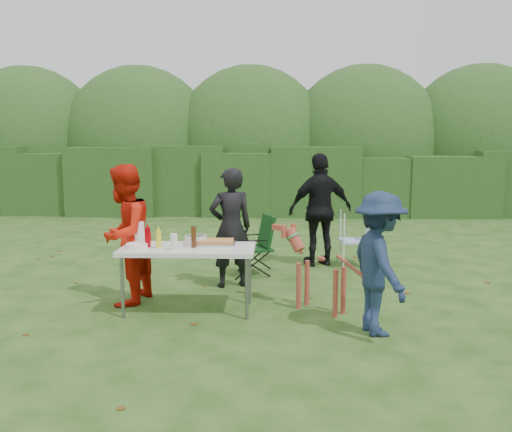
{
  "coord_description": "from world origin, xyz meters",
  "views": [
    {
      "loc": [
        0.74,
        -5.9,
        1.97
      ],
      "look_at": [
        0.49,
        0.72,
        1.0
      ],
      "focal_mm": 38.0,
      "sensor_mm": 36.0,
      "label": 1
    }
  ],
  "objects_px": {
    "folding_table": "(188,252)",
    "person_red_jacket": "(125,235)",
    "person_black_puffy": "(320,210)",
    "dog": "(321,271)",
    "person_cook": "(231,228)",
    "camping_chair": "(253,245)",
    "lawn_chair": "(356,238)",
    "ketchup_bottle": "(148,238)",
    "mustard_bottle": "(159,239)",
    "paper_towel_roll": "(139,233)",
    "child": "(379,264)",
    "beer_bottle": "(194,237)"
  },
  "relations": [
    {
      "from": "folding_table",
      "to": "dog",
      "type": "height_order",
      "value": "dog"
    },
    {
      "from": "folding_table",
      "to": "dog",
      "type": "xyz_separation_m",
      "value": [
        1.5,
        0.04,
        -0.22
      ]
    },
    {
      "from": "camping_chair",
      "to": "lawn_chair",
      "type": "bearing_deg",
      "value": 178.97
    },
    {
      "from": "lawn_chair",
      "to": "ketchup_bottle",
      "type": "distance_m",
      "value": 3.53
    },
    {
      "from": "folding_table",
      "to": "dog",
      "type": "bearing_deg",
      "value": 1.65
    },
    {
      "from": "folding_table",
      "to": "person_black_puffy",
      "type": "distance_m",
      "value": 2.85
    },
    {
      "from": "person_red_jacket",
      "to": "lawn_chair",
      "type": "xyz_separation_m",
      "value": [
        3.01,
        1.99,
        -0.39
      ]
    },
    {
      "from": "lawn_chair",
      "to": "paper_towel_roll",
      "type": "distance_m",
      "value": 3.53
    },
    {
      "from": "person_cook",
      "to": "lawn_chair",
      "type": "distance_m",
      "value": 2.22
    },
    {
      "from": "camping_chair",
      "to": "ketchup_bottle",
      "type": "height_order",
      "value": "ketchup_bottle"
    },
    {
      "from": "person_cook",
      "to": "ketchup_bottle",
      "type": "distance_m",
      "value": 1.36
    },
    {
      "from": "dog",
      "to": "camping_chair",
      "type": "relative_size",
      "value": 1.13
    },
    {
      "from": "child",
      "to": "mustard_bottle",
      "type": "bearing_deg",
      "value": 62.49
    },
    {
      "from": "child",
      "to": "paper_towel_roll",
      "type": "xyz_separation_m",
      "value": [
        -2.61,
        0.8,
        0.15
      ]
    },
    {
      "from": "child",
      "to": "mustard_bottle",
      "type": "xyz_separation_m",
      "value": [
        -2.33,
        0.57,
        0.12
      ]
    },
    {
      "from": "person_red_jacket",
      "to": "paper_towel_roll",
      "type": "bearing_deg",
      "value": 72.87
    },
    {
      "from": "person_cook",
      "to": "ketchup_bottle",
      "type": "height_order",
      "value": "person_cook"
    },
    {
      "from": "folding_table",
      "to": "person_red_jacket",
      "type": "height_order",
      "value": "person_red_jacket"
    },
    {
      "from": "folding_table",
      "to": "person_cook",
      "type": "bearing_deg",
      "value": 69.09
    },
    {
      "from": "person_cook",
      "to": "camping_chair",
      "type": "relative_size",
      "value": 1.83
    },
    {
      "from": "person_black_puffy",
      "to": "ketchup_bottle",
      "type": "xyz_separation_m",
      "value": [
        -2.12,
        -2.32,
        -0.01
      ]
    },
    {
      "from": "person_red_jacket",
      "to": "camping_chair",
      "type": "xyz_separation_m",
      "value": [
        1.46,
        1.41,
        -0.4
      ]
    },
    {
      "from": "person_cook",
      "to": "mustard_bottle",
      "type": "xyz_separation_m",
      "value": [
        -0.71,
        -1.11,
        0.05
      ]
    },
    {
      "from": "ketchup_bottle",
      "to": "camping_chair",
      "type": "bearing_deg",
      "value": 56.68
    },
    {
      "from": "person_cook",
      "to": "child",
      "type": "xyz_separation_m",
      "value": [
        1.62,
        -1.68,
        -0.07
      ]
    },
    {
      "from": "dog",
      "to": "mustard_bottle",
      "type": "height_order",
      "value": "mustard_bottle"
    },
    {
      "from": "camping_chair",
      "to": "lawn_chair",
      "type": "height_order",
      "value": "lawn_chair"
    },
    {
      "from": "mustard_bottle",
      "to": "lawn_chair",
      "type": "bearing_deg",
      "value": 42.59
    },
    {
      "from": "person_black_puffy",
      "to": "dog",
      "type": "xyz_separation_m",
      "value": [
        -0.17,
        -2.26,
        -0.4
      ]
    },
    {
      "from": "person_black_puffy",
      "to": "camping_chair",
      "type": "relative_size",
      "value": 2.0
    },
    {
      "from": "person_cook",
      "to": "mustard_bottle",
      "type": "height_order",
      "value": "person_cook"
    },
    {
      "from": "dog",
      "to": "lawn_chair",
      "type": "relative_size",
      "value": 1.13
    },
    {
      "from": "child",
      "to": "beer_bottle",
      "type": "xyz_separation_m",
      "value": [
        -1.95,
        0.62,
        0.14
      ]
    },
    {
      "from": "folding_table",
      "to": "beer_bottle",
      "type": "xyz_separation_m",
      "value": [
        0.07,
        -0.02,
        0.17
      ]
    },
    {
      "from": "camping_chair",
      "to": "paper_towel_roll",
      "type": "xyz_separation_m",
      "value": [
        -1.26,
        -1.52,
        0.44
      ]
    },
    {
      "from": "lawn_chair",
      "to": "beer_bottle",
      "type": "relative_size",
      "value": 3.61
    },
    {
      "from": "child",
      "to": "beer_bottle",
      "type": "distance_m",
      "value": 2.05
    },
    {
      "from": "lawn_chair",
      "to": "beer_bottle",
      "type": "xyz_separation_m",
      "value": [
        -2.15,
        -2.28,
        0.43
      ]
    },
    {
      "from": "camping_chair",
      "to": "folding_table",
      "type": "bearing_deg",
      "value": 46.84
    },
    {
      "from": "dog",
      "to": "camping_chair",
      "type": "bearing_deg",
      "value": -25.97
    },
    {
      "from": "dog",
      "to": "person_cook",
      "type": "bearing_deg",
      "value": -5.06
    },
    {
      "from": "mustard_bottle",
      "to": "person_cook",
      "type": "bearing_deg",
      "value": 57.43
    },
    {
      "from": "folding_table",
      "to": "camping_chair",
      "type": "relative_size",
      "value": 1.74
    },
    {
      "from": "mustard_bottle",
      "to": "beer_bottle",
      "type": "distance_m",
      "value": 0.39
    },
    {
      "from": "mustard_bottle",
      "to": "paper_towel_roll",
      "type": "distance_m",
      "value": 0.36
    },
    {
      "from": "beer_bottle",
      "to": "lawn_chair",
      "type": "bearing_deg",
      "value": 46.63
    },
    {
      "from": "dog",
      "to": "lawn_chair",
      "type": "xyz_separation_m",
      "value": [
        0.72,
        2.21,
        -0.03
      ]
    },
    {
      "from": "person_cook",
      "to": "ketchup_bottle",
      "type": "xyz_separation_m",
      "value": [
        -0.85,
        -1.06,
        0.06
      ]
    },
    {
      "from": "mustard_bottle",
      "to": "beer_bottle",
      "type": "relative_size",
      "value": 0.83
    },
    {
      "from": "lawn_chair",
      "to": "ketchup_bottle",
      "type": "bearing_deg",
      "value": 33.89
    }
  ]
}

